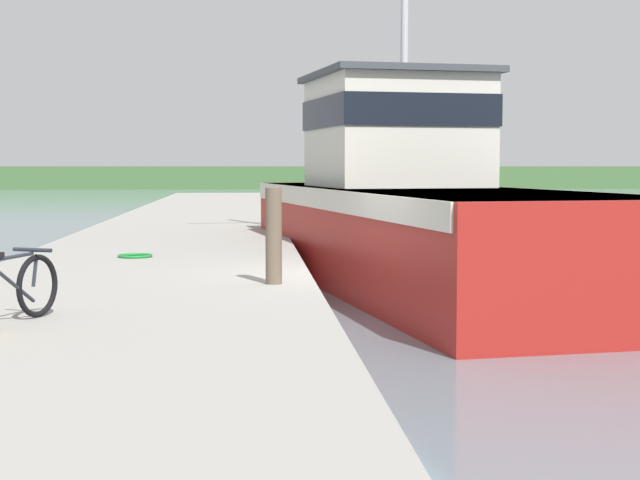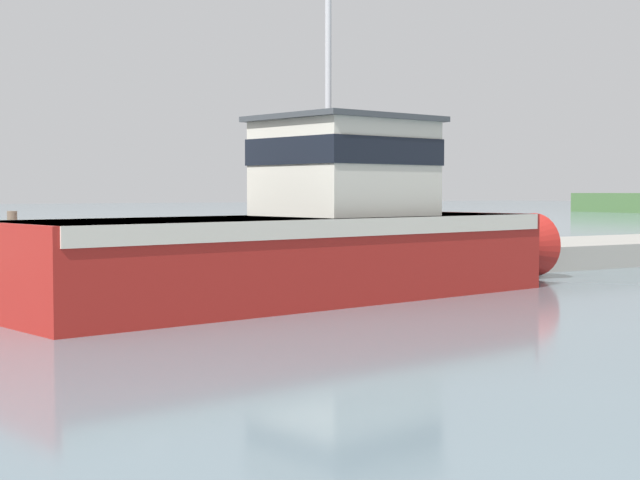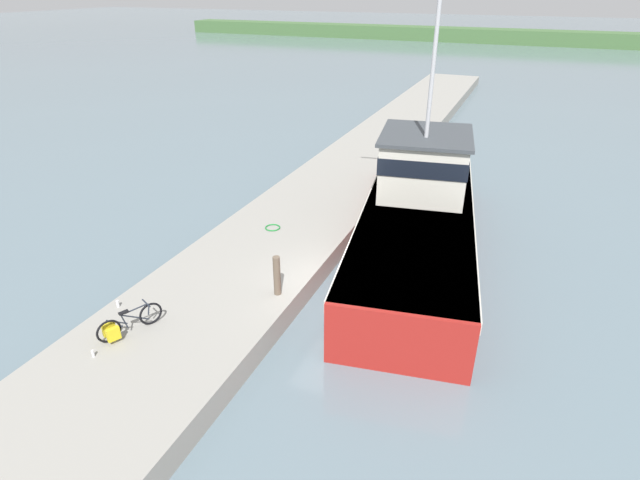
% 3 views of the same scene
% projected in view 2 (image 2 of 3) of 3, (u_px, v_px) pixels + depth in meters
% --- Properties ---
extents(ground_plane, '(320.00, 320.00, 0.00)m').
position_uv_depth(ground_plane, '(87.00, 306.00, 19.97)').
color(ground_plane, slate).
extents(dock_pier, '(4.68, 80.00, 0.72)m').
position_uv_depth(dock_pier, '(40.00, 277.00, 22.79)').
color(dock_pier, gray).
rests_on(dock_pier, ground_plane).
extents(fishing_boat_main, '(5.68, 15.21, 11.49)m').
position_uv_depth(fishing_boat_main, '(314.00, 234.00, 21.42)').
color(fishing_boat_main, maroon).
rests_on(fishing_boat_main, ground_plane).
extents(mooring_post, '(0.21, 0.21, 1.21)m').
position_uv_depth(mooring_post, '(12.00, 240.00, 20.65)').
color(mooring_post, brown).
rests_on(mooring_post, dock_pier).
extents(hose_coil, '(0.56, 0.56, 0.05)m').
position_uv_depth(hose_coil, '(143.00, 255.00, 24.51)').
color(hose_coil, '#197A2D').
rests_on(hose_coil, dock_pier).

